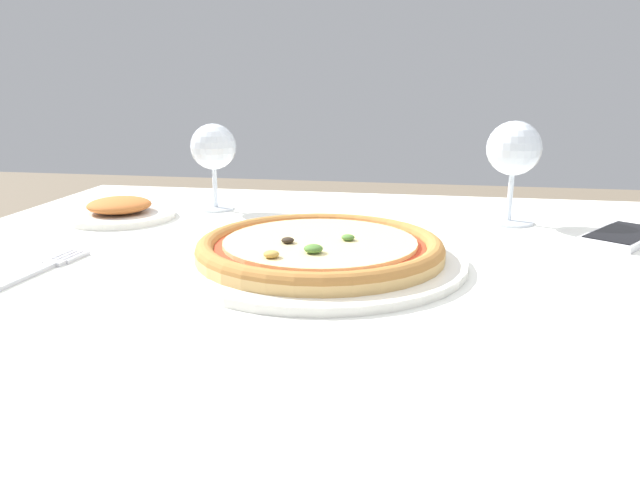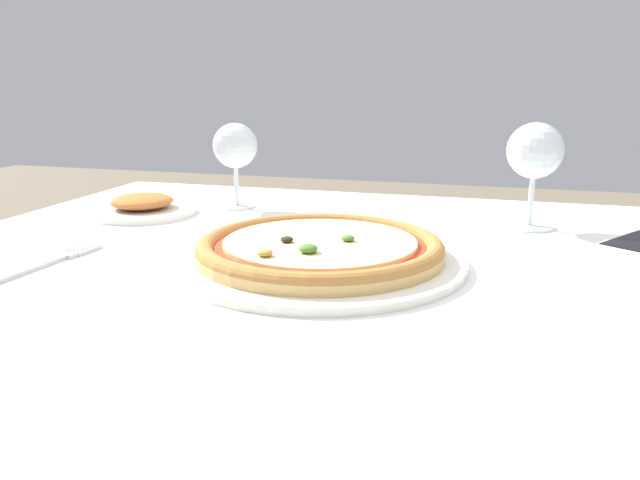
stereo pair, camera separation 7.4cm
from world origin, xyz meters
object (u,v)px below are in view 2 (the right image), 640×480
object	(u,v)px
pizza_plate	(320,251)
wine_glass_far_left	(235,148)
side_plate	(143,207)
wine_glass_far_right	(535,154)
dining_table	(364,337)
fork	(50,261)

from	to	relation	value
pizza_plate	wine_glass_far_left	bearing A→B (deg)	128.88
wine_glass_far_left	side_plate	size ratio (longest dim) A/B	0.84
wine_glass_far_right	dining_table	bearing A→B (deg)	-127.85
dining_table	fork	distance (m)	0.39
pizza_plate	wine_glass_far_left	world-z (taller)	wine_glass_far_left
dining_table	wine_glass_far_left	distance (m)	0.44
wine_glass_far_left	wine_glass_far_right	world-z (taller)	wine_glass_far_right
pizza_plate	wine_glass_far_right	xyz separation A→B (m)	(0.25, 0.27, 0.09)
dining_table	wine_glass_far_left	size ratio (longest dim) A/B	8.30
wine_glass_far_left	pizza_plate	bearing A→B (deg)	-51.12
pizza_plate	dining_table	bearing A→B (deg)	17.54
side_plate	pizza_plate	bearing A→B (deg)	-28.23
dining_table	wine_glass_far_right	size ratio (longest dim) A/B	7.70
pizza_plate	side_plate	xyz separation A→B (m)	(-0.36, 0.19, -0.00)
pizza_plate	wine_glass_far_left	distance (m)	0.38
wine_glass_far_left	side_plate	xyz separation A→B (m)	(-0.13, -0.09, -0.09)
side_plate	wine_glass_far_right	bearing A→B (deg)	7.28
dining_table	pizza_plate	xyz separation A→B (m)	(-0.05, -0.02, 0.11)
fork	wine_glass_far_left	world-z (taller)	wine_glass_far_left
pizza_plate	fork	bearing A→B (deg)	-164.66
wine_glass_far_left	side_plate	world-z (taller)	wine_glass_far_left
dining_table	pizza_plate	world-z (taller)	pizza_plate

